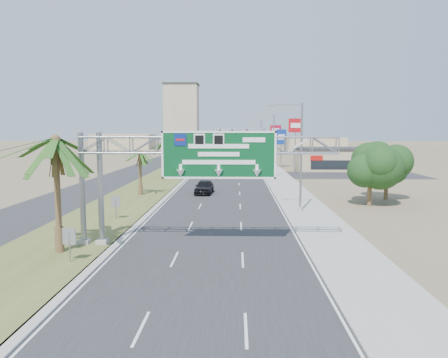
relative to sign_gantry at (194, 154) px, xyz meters
name	(u,v)px	position (x,y,z in m)	size (l,w,h in m)	color
ground	(198,308)	(1.06, -9.93, -6.06)	(600.00, 600.00, 0.00)	#8C7A59
road	(231,156)	(1.06, 100.07, -6.05)	(12.00, 300.00, 0.02)	#28282B
sidewalk_right	(260,156)	(9.56, 100.07, -6.01)	(4.00, 300.00, 0.10)	#9E9B93
median_grass	(197,156)	(-8.94, 100.07, -6.00)	(7.00, 300.00, 0.12)	#505B28
opposing_road	(173,156)	(-15.94, 100.07, -6.05)	(8.00, 300.00, 0.02)	#28282B
sign_gantry	(194,154)	(0.00, 0.00, 0.00)	(16.75, 1.24, 7.50)	gray
palm_near	(55,140)	(-8.14, -1.93, 0.87)	(5.70, 5.70, 8.35)	brown
palm_row_b	(140,153)	(-8.44, 22.07, -1.16)	(3.99, 3.99, 5.95)	brown
palm_row_c	(163,143)	(-8.44, 38.07, -0.39)	(3.99, 3.99, 6.75)	brown
palm_row_d	(179,147)	(-8.44, 56.07, -1.64)	(3.99, 3.99, 5.45)	brown
palm_row_e	(189,141)	(-8.44, 75.07, -0.97)	(3.99, 3.99, 6.15)	brown
palm_row_f	(199,140)	(-8.44, 100.07, -1.35)	(3.99, 3.99, 5.75)	brown
streetlight_near	(299,162)	(8.36, 12.07, -1.36)	(3.27, 0.44, 10.00)	gray
streetlight_mid	(272,148)	(8.36, 42.07, -1.36)	(3.27, 0.44, 10.00)	gray
streetlight_far	(260,142)	(8.36, 78.07, -1.36)	(3.27, 0.44, 10.00)	gray
signal_mast	(254,144)	(6.23, 62.05, -1.21)	(10.28, 0.71, 8.00)	gray
store_building	(343,160)	(23.06, 56.07, -4.06)	(18.00, 10.00, 4.00)	tan
oak_near	(371,161)	(16.06, 16.07, -1.53)	(4.50, 4.50, 6.80)	brown
oak_far	(387,165)	(19.06, 20.07, -2.24)	(3.50, 3.50, 5.60)	brown
median_signback_a	(69,239)	(-6.74, -3.93, -4.61)	(0.75, 0.08, 2.08)	gray
median_signback_b	(116,203)	(-7.44, 8.07, -4.61)	(0.75, 0.08, 2.08)	gray
tower_distant	(182,114)	(-30.94, 240.07, 11.44)	(20.00, 16.00, 35.00)	tan
building_distant_left	(123,142)	(-43.94, 150.07, -3.06)	(24.00, 14.00, 6.00)	tan
building_distant_right	(316,145)	(31.06, 130.07, -3.56)	(20.00, 12.00, 5.00)	tan
car_left_lane	(204,187)	(-1.17, 23.78, -5.23)	(1.96, 4.86, 1.66)	black
car_mid_lane	(236,171)	(2.56, 45.79, -5.37)	(1.46, 4.17, 1.38)	maroon
car_right_lane	(245,170)	(4.12, 48.25, -5.40)	(2.17, 4.70, 1.31)	gray
car_far	(216,159)	(-2.19, 76.26, -5.28)	(2.17, 5.33, 1.55)	black
pole_sign_red_near	(295,129)	(12.95, 49.26, 1.71)	(2.41, 0.42, 9.79)	gray
pole_sign_blue	(281,139)	(11.59, 59.97, -0.15)	(2.02, 0.70, 7.94)	gray
pole_sign_red_far	(276,133)	(10.58, 61.54, 0.89)	(2.22, 0.69, 8.77)	gray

